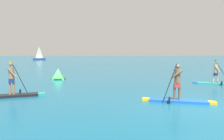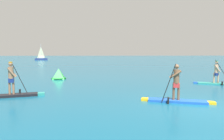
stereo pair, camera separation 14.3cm
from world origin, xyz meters
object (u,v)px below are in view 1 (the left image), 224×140
sailboat_left_horizon (39,58)px  paddleboarder_mid_center (177,94)px  paddleboarder_near_left (10,90)px  race_marker_buoy (58,75)px  paddleboarder_far_right (216,79)px

sailboat_left_horizon → paddleboarder_mid_center: bearing=-88.3°
paddleboarder_near_left → race_marker_buoy: bearing=67.0°
paddleboarder_near_left → sailboat_left_horizon: 61.57m
paddleboarder_mid_center → race_marker_buoy: size_ratio=2.15×
paddleboarder_mid_center → paddleboarder_far_right: paddleboarder_far_right is taller
paddleboarder_mid_center → paddleboarder_near_left: bearing=6.0°
paddleboarder_far_right → race_marker_buoy: paddleboarder_far_right is taller
paddleboarder_mid_center → race_marker_buoy: paddleboarder_mid_center is taller
paddleboarder_mid_center → race_marker_buoy: 11.57m
sailboat_left_horizon → paddleboarder_near_left: bearing=-94.9°
paddleboarder_near_left → sailboat_left_horizon: size_ratio=0.64×
paddleboarder_far_right → sailboat_left_horizon: bearing=139.7°
race_marker_buoy → sailboat_left_horizon: (-13.96, 52.91, 0.43)m
paddleboarder_far_right → paddleboarder_near_left: bearing=-141.9°
paddleboarder_far_right → sailboat_left_horizon: sailboat_left_horizon is taller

